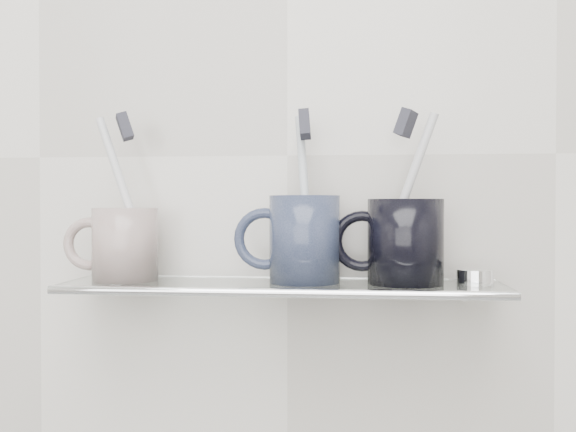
# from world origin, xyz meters

# --- Properties ---
(wall_back) EXTENTS (2.50, 0.00, 2.50)m
(wall_back) POSITION_xyz_m (0.00, 1.10, 1.25)
(wall_back) COLOR beige
(wall_back) RESTS_ON ground
(shelf_glass) EXTENTS (0.50, 0.12, 0.01)m
(shelf_glass) POSITION_xyz_m (0.00, 1.04, 1.10)
(shelf_glass) COLOR silver
(shelf_glass) RESTS_ON wall_back
(shelf_rail) EXTENTS (0.50, 0.01, 0.01)m
(shelf_rail) POSITION_xyz_m (0.00, 0.98, 1.10)
(shelf_rail) COLOR silver
(shelf_rail) RESTS_ON shelf_glass
(bracket_left) EXTENTS (0.02, 0.03, 0.02)m
(bracket_left) POSITION_xyz_m (-0.21, 1.09, 1.09)
(bracket_left) COLOR silver
(bracket_left) RESTS_ON wall_back
(bracket_right) EXTENTS (0.02, 0.03, 0.02)m
(bracket_right) POSITION_xyz_m (0.21, 1.09, 1.09)
(bracket_right) COLOR silver
(bracket_right) RESTS_ON wall_back
(mug_left) EXTENTS (0.10, 0.10, 0.09)m
(mug_left) POSITION_xyz_m (-0.19, 1.04, 1.14)
(mug_left) COLOR silver
(mug_left) RESTS_ON shelf_glass
(mug_left_handle) EXTENTS (0.06, 0.01, 0.06)m
(mug_left_handle) POSITION_xyz_m (-0.23, 1.04, 1.14)
(mug_left_handle) COLOR silver
(mug_left_handle) RESTS_ON mug_left
(toothbrush_left) EXTENTS (0.07, 0.01, 0.18)m
(toothbrush_left) POSITION_xyz_m (-0.19, 1.04, 1.20)
(toothbrush_left) COLOR silver
(toothbrush_left) RESTS_ON mug_left
(bristles_left) EXTENTS (0.03, 0.03, 0.03)m
(bristles_left) POSITION_xyz_m (-0.19, 1.04, 1.28)
(bristles_left) COLOR #282932
(bristles_left) RESTS_ON toothbrush_left
(mug_center) EXTENTS (0.08, 0.08, 0.10)m
(mug_center) POSITION_xyz_m (0.03, 1.04, 1.15)
(mug_center) COLOR #171E33
(mug_center) RESTS_ON shelf_glass
(mug_center_handle) EXTENTS (0.07, 0.01, 0.07)m
(mug_center_handle) POSITION_xyz_m (-0.02, 1.04, 1.15)
(mug_center_handle) COLOR #171E33
(mug_center_handle) RESTS_ON mug_center
(toothbrush_center) EXTENTS (0.03, 0.06, 0.19)m
(toothbrush_center) POSITION_xyz_m (0.03, 1.04, 1.20)
(toothbrush_center) COLOR #AAB9BE
(toothbrush_center) RESTS_ON mug_center
(bristles_center) EXTENTS (0.02, 0.03, 0.04)m
(bristles_center) POSITION_xyz_m (0.03, 1.04, 1.28)
(bristles_center) COLOR #282932
(bristles_center) RESTS_ON toothbrush_center
(mug_right) EXTENTS (0.11, 0.11, 0.10)m
(mug_right) POSITION_xyz_m (0.14, 1.04, 1.15)
(mug_right) COLOR black
(mug_right) RESTS_ON shelf_glass
(mug_right_handle) EXTENTS (0.07, 0.01, 0.07)m
(mug_right_handle) POSITION_xyz_m (0.09, 1.04, 1.15)
(mug_right_handle) COLOR black
(mug_right_handle) RESTS_ON mug_right
(toothbrush_right) EXTENTS (0.08, 0.03, 0.18)m
(toothbrush_right) POSITION_xyz_m (0.14, 1.04, 1.20)
(toothbrush_right) COLOR silver
(toothbrush_right) RESTS_ON mug_right
(bristles_right) EXTENTS (0.03, 0.03, 0.03)m
(bristles_right) POSITION_xyz_m (0.14, 1.04, 1.28)
(bristles_right) COLOR #282932
(bristles_right) RESTS_ON toothbrush_right
(chrome_cap) EXTENTS (0.04, 0.04, 0.02)m
(chrome_cap) POSITION_xyz_m (0.22, 1.04, 1.11)
(chrome_cap) COLOR silver
(chrome_cap) RESTS_ON shelf_glass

